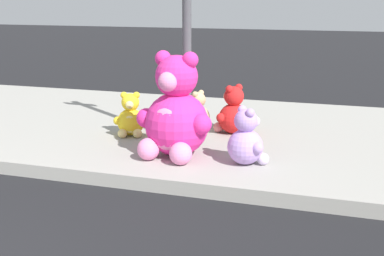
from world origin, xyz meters
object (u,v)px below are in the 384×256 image
Objects in this scene: plush_lavender at (247,141)px; plush_tan at (197,113)px; plush_pink_large at (175,115)px; plush_yellow at (131,118)px; sign_pole at (187,4)px; plush_red at (233,114)px.

plush_lavender is 1.20× the size of plush_tan.
plush_pink_large is at bearing -83.05° from plush_tan.
plush_pink_large is at bearing -37.96° from plush_yellow.
plush_lavender is at bearing -34.90° from sign_pole.
plush_lavender is at bearing -22.83° from plush_yellow.
sign_pole reaches higher than plush_red.
plush_yellow is at bearing 157.17° from plush_lavender.
plush_red is (0.42, 0.64, -1.43)m from sign_pole.
plush_pink_large reaches higher than plush_tan.
sign_pole reaches higher than plush_tan.
plush_lavender is (0.84, -0.04, -0.22)m from plush_pink_large.
plush_pink_large is 0.87m from plush_lavender.
plush_yellow is (-0.87, 0.68, -0.25)m from plush_pink_large.
sign_pole is 4.87× the size of plush_red.
sign_pole is at bearing 95.74° from plush_pink_large.
plush_red is at bearing 110.48° from plush_lavender.
plush_pink_large reaches higher than plush_yellow.
plush_pink_large is 1.88× the size of plush_lavender.
plush_yellow is 1.35m from plush_red.
plush_red reaches higher than plush_tan.
sign_pole is at bearing -123.67° from plush_red.
sign_pole is 6.03× the size of plush_tan.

